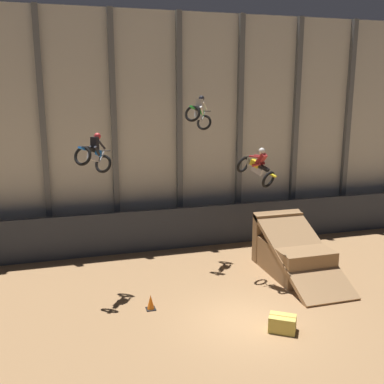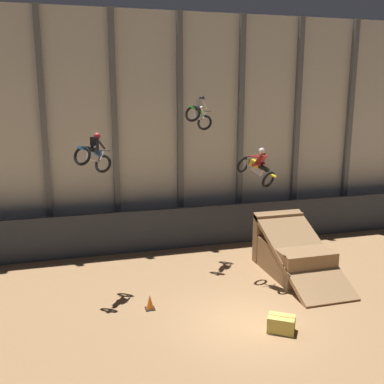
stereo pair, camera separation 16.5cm
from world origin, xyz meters
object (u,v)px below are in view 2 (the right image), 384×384
object	(u,v)px
dirt_ramp	(291,253)
rider_bike_right_air	(257,167)
rider_bike_center_air	(199,113)
hay_bale_trackside	(281,324)
rider_bike_left_air	(94,154)
traffic_cone_near_ramp	(150,302)

from	to	relation	value
dirt_ramp	rider_bike_right_air	world-z (taller)	rider_bike_right_air
rider_bike_center_air	hay_bale_trackside	bearing A→B (deg)	-43.37
rider_bike_right_air	hay_bale_trackside	world-z (taller)	rider_bike_right_air
rider_bike_left_air	hay_bale_trackside	size ratio (longest dim) A/B	1.63
rider_bike_right_air	traffic_cone_near_ramp	world-z (taller)	rider_bike_right_air
rider_bike_left_air	rider_bike_center_air	size ratio (longest dim) A/B	1.01
rider_bike_right_air	hay_bale_trackside	distance (m)	6.35
dirt_ramp	hay_bale_trackside	size ratio (longest dim) A/B	4.84
dirt_ramp	rider_bike_right_air	bearing A→B (deg)	-165.18
rider_bike_left_air	traffic_cone_near_ramp	bearing A→B (deg)	-11.23
rider_bike_left_air	rider_bike_center_air	xyz separation A→B (m)	(4.92, 2.44, 1.35)
dirt_ramp	traffic_cone_near_ramp	distance (m)	7.16
rider_bike_right_air	hay_bale_trackside	size ratio (longest dim) A/B	1.70
dirt_ramp	rider_bike_left_air	distance (m)	9.84
rider_bike_center_air	traffic_cone_near_ramp	distance (m)	8.69
traffic_cone_near_ramp	rider_bike_right_air	bearing A→B (deg)	16.13
hay_bale_trackside	traffic_cone_near_ramp	bearing A→B (deg)	145.09
traffic_cone_near_ramp	hay_bale_trackside	size ratio (longest dim) A/B	0.54
rider_bike_center_air	rider_bike_left_air	bearing A→B (deg)	-113.17
rider_bike_left_air	rider_bike_right_air	bearing A→B (deg)	33.10
dirt_ramp	traffic_cone_near_ramp	size ratio (longest dim) A/B	9.02
rider_bike_left_air	rider_bike_center_air	distance (m)	5.65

